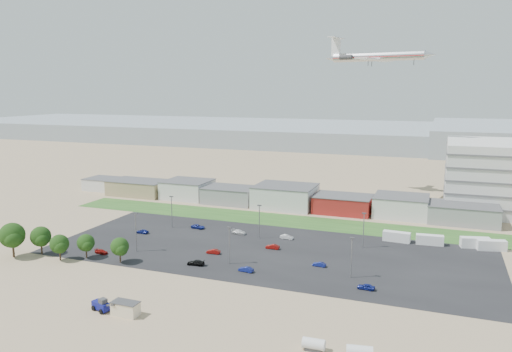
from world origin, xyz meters
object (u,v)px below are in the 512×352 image
at_px(telehandler, 101,304).
at_px(parked_car_10, 101,252).
at_px(parked_car_4, 213,252).
at_px(parked_car_6, 239,232).
at_px(storage_tank_nw, 314,344).
at_px(parked_car_5, 142,231).
at_px(parked_car_3, 196,263).
at_px(parked_car_13, 246,269).
at_px(tree_far_left, 12,238).
at_px(box_trailer_a, 397,237).
at_px(portable_shed, 126,308).
at_px(parked_car_2, 366,287).
at_px(parked_car_1, 319,264).
at_px(parked_car_9, 198,227).
at_px(parked_car_11, 287,237).
at_px(parked_car_7, 273,247).
at_px(airliner, 378,57).

bearing_deg(telehandler, parked_car_10, 145.57).
xyz_separation_m(parked_car_4, parked_car_6, (-0.66, 19.53, 0.04)).
bearing_deg(storage_tank_nw, parked_car_5, 143.37).
bearing_deg(parked_car_3, parked_car_13, 86.03).
xyz_separation_m(tree_far_left, parked_car_13, (61.41, 11.68, -4.64)).
height_order(box_trailer_a, parked_car_13, box_trailer_a).
relative_size(box_trailer_a, parked_car_13, 2.03).
relative_size(portable_shed, parked_car_2, 1.43).
height_order(parked_car_1, parked_car_6, parked_car_6).
relative_size(telehandler, parked_car_13, 1.75).
bearing_deg(parked_car_6, parked_car_5, 115.61).
bearing_deg(parked_car_10, storage_tank_nw, -106.47).
bearing_deg(telehandler, parked_car_9, 116.76).
height_order(parked_car_2, parked_car_3, parked_car_2).
height_order(parked_car_1, parked_car_4, parked_car_4).
height_order(parked_car_3, parked_car_4, parked_car_3).
relative_size(portable_shed, parked_car_9, 1.22).
bearing_deg(parked_car_1, parked_car_11, -138.35).
distance_m(telehandler, parked_car_10, 36.79).
bearing_deg(parked_car_2, parked_car_4, -99.47).
distance_m(tree_far_left, parked_car_5, 36.74).
xyz_separation_m(parked_car_1, parked_car_5, (-57.77, 9.25, 0.10)).
relative_size(parked_car_2, parked_car_11, 0.99).
bearing_deg(tree_far_left, parked_car_5, 57.75).
xyz_separation_m(parked_car_3, parked_car_9, (-14.90, 30.24, -0.03)).
relative_size(parked_car_7, parked_car_9, 0.86).
bearing_deg(airliner, parked_car_9, -110.12).
relative_size(telehandler, parked_car_7, 1.70).
height_order(portable_shed, storage_tank_nw, portable_shed).
xyz_separation_m(parked_car_4, parked_car_13, (13.20, -9.40, 0.00)).
relative_size(parked_car_2, parked_car_9, 0.86).
distance_m(parked_car_6, parked_car_9, 14.64).
xyz_separation_m(portable_shed, parked_car_1, (29.13, 40.15, -0.83)).
bearing_deg(parked_car_9, parked_car_1, -108.27).
xyz_separation_m(storage_tank_nw, parked_car_1, (-8.68, 40.16, -0.59)).
xyz_separation_m(tree_far_left, parked_car_11, (62.72, 40.91, -4.62)).
relative_size(airliner, parked_car_11, 11.58).
distance_m(portable_shed, parked_car_7, 51.08).
bearing_deg(airliner, parked_car_7, -88.82).
height_order(parked_car_9, parked_car_10, parked_car_9).
bearing_deg(parked_car_1, portable_shed, -31.20).
distance_m(parked_car_10, parked_car_11, 52.57).
bearing_deg(parked_car_4, parked_car_2, 72.66).
xyz_separation_m(box_trailer_a, parked_car_3, (-45.52, -38.44, -0.79)).
height_order(telehandler, parked_car_4, telehandler).
relative_size(box_trailer_a, parked_car_7, 1.97).
relative_size(parked_car_3, parked_car_5, 1.17).
xyz_separation_m(box_trailer_a, parked_car_1, (-16.14, -28.35, -0.88)).
bearing_deg(parked_car_3, parked_car_6, 175.84).
xyz_separation_m(parked_car_6, parked_car_11, (15.17, 0.31, -0.01)).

